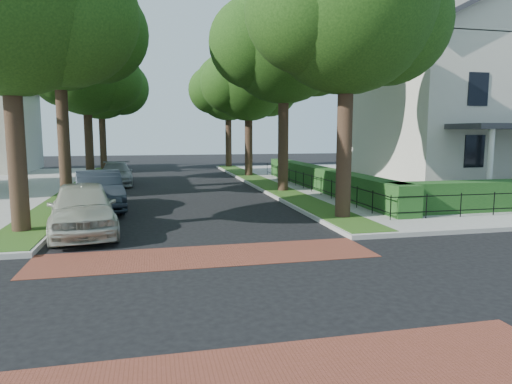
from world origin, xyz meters
The scene contains 20 objects.
ground centered at (0.00, 0.00, 0.00)m, with size 120.00×120.00×0.00m, color black.
sidewalk_ne centered at (19.50, 19.00, 0.07)m, with size 30.00×30.00×0.15m, color gray.
crosswalk_far centered at (0.00, 3.20, 0.01)m, with size 9.00×2.20×0.01m, color brown.
crosswalk_near centered at (0.00, -3.20, 0.01)m, with size 9.00×2.20×0.01m, color brown.
grass_strip_ne centered at (5.40, 19.10, 0.16)m, with size 1.60×29.80×0.02m, color #264714.
grass_strip_nw centered at (-5.40, 19.10, 0.16)m, with size 1.60×29.80×0.02m, color #264714.
tree_right_near centered at (5.60, 7.24, 7.63)m, with size 7.75×6.67×10.66m.
tree_right_mid centered at (5.61, 15.25, 7.99)m, with size 8.25×7.09×11.22m.
tree_right_far centered at (5.60, 24.22, 6.91)m, with size 7.25×6.23×9.74m.
tree_right_back centered at (5.60, 33.23, 7.27)m, with size 7.50×6.45×10.20m.
tree_left_near centered at (-5.40, 7.23, 7.27)m, with size 7.50×6.45×10.20m.
tree_left_mid centered at (-5.39, 15.24, 8.34)m, with size 8.00×6.88×11.48m.
tree_left_far centered at (-5.40, 24.22, 7.12)m, with size 7.00×6.02×9.86m.
tree_left_back centered at (-5.40, 33.24, 7.41)m, with size 7.75×6.66×10.44m.
hedge_main_road centered at (7.70, 15.00, 0.75)m, with size 1.00×18.00×1.20m, color #143B16.
fence_main_road centered at (6.90, 15.00, 0.60)m, with size 0.06×18.00×0.90m, color black, non-canonical shape.
house_victorian centered at (17.51, 15.92, 6.02)m, with size 13.00×13.05×12.48m.
parked_car_front centered at (-3.60, 6.79, 0.85)m, with size 2.01×5.00×1.70m, color #B2B3A1.
parked_car_middle centered at (-3.60, 11.45, 0.83)m, with size 1.77×5.06×1.67m, color black.
parked_car_rear centered at (-3.60, 20.95, 0.70)m, with size 1.97×4.85×1.41m, color gray.
Camera 1 is at (-1.35, -8.60, 3.26)m, focal length 32.00 mm.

